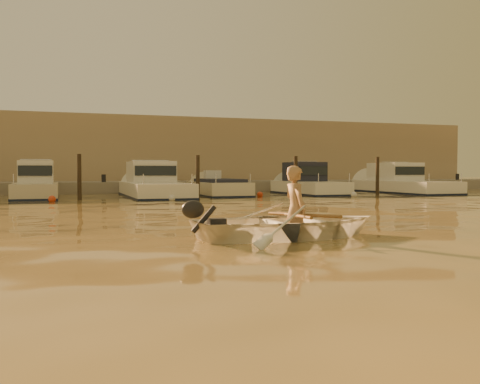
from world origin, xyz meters
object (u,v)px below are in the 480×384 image
object	(u,v)px
moored_boat_3	(218,191)
moored_boat_2	(153,184)
moored_boat_4	(309,183)
dinghy	(291,224)
moored_boat_1	(36,185)
moored_boat_5	(402,182)
waterfront_building	(154,155)
person	(295,209)

from	to	relation	value
moored_boat_3	moored_boat_2	bearing A→B (deg)	180.00
moored_boat_4	dinghy	bearing A→B (deg)	-117.05
moored_boat_3	moored_boat_1	bearing A→B (deg)	180.00
moored_boat_5	waterfront_building	xyz separation A→B (m)	(-12.62, 11.00, 1.77)
moored_boat_3	moored_boat_5	xyz separation A→B (m)	(11.19, 0.00, 0.40)
moored_boat_3	person	bearing A→B (deg)	-101.51
moored_boat_1	person	bearing A→B (deg)	-72.89
waterfront_building	moored_boat_5	bearing A→B (deg)	-41.08
moored_boat_2	moored_boat_3	xyz separation A→B (m)	(3.34, 0.00, -0.40)
moored_boat_1	moored_boat_4	bearing A→B (deg)	0.00
moored_boat_4	moored_boat_1	bearing A→B (deg)	180.00
dinghy	moored_boat_2	bearing A→B (deg)	-3.76
dinghy	moored_boat_5	distance (m)	22.67
dinghy	moored_boat_1	bearing A→B (deg)	13.89
moored_boat_2	moored_boat_4	xyz separation A→B (m)	(8.52, 0.00, 0.00)
moored_boat_2	moored_boat_5	size ratio (longest dim) A/B	1.03
moored_boat_1	waterfront_building	bearing A→B (deg)	56.22
person	moored_boat_5	size ratio (longest dim) A/B	0.20
person	waterfront_building	xyz separation A→B (m)	(2.07, 28.18, 1.87)
moored_boat_3	moored_boat_5	distance (m)	11.19
dinghy	moored_boat_5	xyz separation A→B (m)	(14.79, 17.18, 0.36)
moored_boat_4	waterfront_building	size ratio (longest dim) A/B	0.15
person	moored_boat_5	xyz separation A→B (m)	(14.69, 17.18, 0.10)
dinghy	waterfront_building	distance (m)	28.35
moored_boat_1	moored_boat_3	world-z (taller)	moored_boat_1
waterfront_building	moored_boat_3	bearing A→B (deg)	-82.60
person	moored_boat_5	distance (m)	22.60
moored_boat_3	moored_boat_4	xyz separation A→B (m)	(5.18, 0.00, 0.40)
moored_boat_5	person	bearing A→B (deg)	-130.53
dinghy	moored_boat_4	size ratio (longest dim) A/B	0.55
dinghy	moored_boat_5	bearing A→B (deg)	-43.62
moored_boat_3	moored_boat_4	bearing A→B (deg)	0.00
moored_boat_1	moored_boat_2	bearing A→B (deg)	0.00
dinghy	moored_boat_3	xyz separation A→B (m)	(3.60, 17.18, -0.04)
person	moored_boat_1	bearing A→B (deg)	14.20
moored_boat_1	waterfront_building	size ratio (longest dim) A/B	0.13
moored_boat_3	moored_boat_5	size ratio (longest dim) A/B	0.72
person	moored_boat_2	size ratio (longest dim) A/B	0.19
person	waterfront_building	world-z (taller)	waterfront_building
moored_boat_2	moored_boat_3	world-z (taller)	moored_boat_2
moored_boat_2	waterfront_building	bearing A→B (deg)	80.13
person	moored_boat_5	bearing A→B (deg)	-43.44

